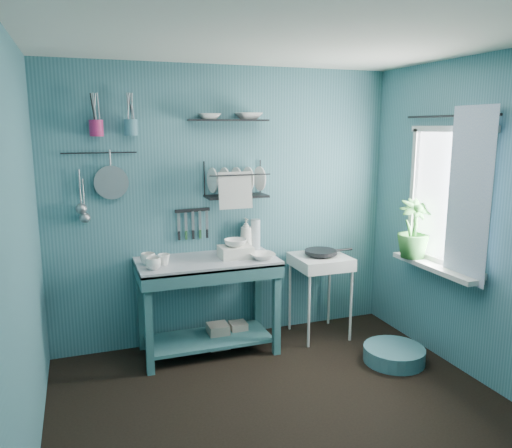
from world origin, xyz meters
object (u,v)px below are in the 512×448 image
object	(u,v)px
soap_bottle	(246,234)
floor_basin	(394,354)
mug_left	(153,264)
water_bottle	(255,234)
potted_plant	(414,229)
dish_rack	(236,179)
storage_tin_large	(218,336)
mug_mid	(164,260)
wash_tub	(236,252)
colander	(111,183)
storage_tin_small	(238,333)
utensil_cup_magenta	(96,128)
hotplate_stand	(320,296)
utensil_cup_teal	(131,127)
frying_pan	(321,252)
work_counter	(208,306)
mug_right	(148,259)

from	to	relation	value
soap_bottle	floor_basin	world-z (taller)	soap_bottle
mug_left	floor_basin	size ratio (longest dim) A/B	0.24
water_bottle	potted_plant	bearing A→B (deg)	-29.92
dish_rack	storage_tin_large	bearing A→B (deg)	-150.07
mug_mid	wash_tub	xyz separation A→B (m)	(0.63, 0.04, 0.00)
colander	storage_tin_small	bearing A→B (deg)	-9.09
water_bottle	utensil_cup_magenta	bearing A→B (deg)	-179.87
mug_mid	potted_plant	xyz separation A→B (m)	(2.12, -0.42, 0.19)
hotplate_stand	dish_rack	xyz separation A→B (m)	(-0.77, 0.17, 1.12)
storage_tin_small	utensil_cup_teal	bearing A→B (deg)	171.02
mug_mid	utensil_cup_magenta	world-z (taller)	utensil_cup_magenta
frying_pan	utensil_cup_magenta	distance (m)	2.25
soap_bottle	hotplate_stand	bearing A→B (deg)	-16.83
frying_pan	dish_rack	xyz separation A→B (m)	(-0.77, 0.17, 0.69)
work_counter	floor_basin	size ratio (longest dim) A/B	2.32
wash_tub	frying_pan	xyz separation A→B (m)	(0.84, 0.02, -0.08)
soap_bottle	storage_tin_large	size ratio (longest dim) A/B	1.36
mug_mid	wash_tub	bearing A→B (deg)	3.63
utensil_cup_magenta	soap_bottle	bearing A→B (deg)	-0.77
mug_mid	storage_tin_small	bearing A→B (deg)	11.63
water_bottle	potted_plant	distance (m)	1.41
dish_rack	utensil_cup_magenta	bearing A→B (deg)	179.64
mug_right	water_bottle	size ratio (longest dim) A/B	0.44
potted_plant	water_bottle	bearing A→B (deg)	150.08
soap_bottle	utensil_cup_teal	world-z (taller)	utensil_cup_teal
mug_right	soap_bottle	size ratio (longest dim) A/B	0.41
mug_left	storage_tin_small	size ratio (longest dim) A/B	0.61
mug_left	wash_tub	bearing A→B (deg)	10.86
water_bottle	frying_pan	xyz separation A→B (m)	(0.57, -0.22, -0.17)
wash_tub	utensil_cup_magenta	size ratio (longest dim) A/B	2.15
dish_rack	storage_tin_small	world-z (taller)	dish_rack
mug_left	soap_bottle	xyz separation A→B (m)	(0.90, 0.36, 0.10)
mug_left	utensil_cup_magenta	bearing A→B (deg)	133.53
utensil_cup_teal	potted_plant	size ratio (longest dim) A/B	0.25
colander	work_counter	bearing A→B (deg)	-18.37
soap_bottle	floor_basin	size ratio (longest dim) A/B	0.58
storage_tin_large	storage_tin_small	distance (m)	0.20
mug_right	storage_tin_large	bearing A→B (deg)	4.76
wash_tub	potted_plant	size ratio (longest dim) A/B	0.54
mug_right	utensil_cup_teal	bearing A→B (deg)	107.00
water_bottle	frying_pan	size ratio (longest dim) A/B	0.93
dish_rack	storage_tin_large	xyz separation A→B (m)	(-0.22, -0.12, -1.40)
mug_right	floor_basin	distance (m)	2.23
floor_basin	mug_left	bearing A→B (deg)	163.47
mug_mid	floor_basin	size ratio (longest dim) A/B	0.19
water_bottle	dish_rack	world-z (taller)	dish_rack
hotplate_stand	utensil_cup_teal	xyz separation A→B (m)	(-1.65, 0.22, 1.57)
mug_right	utensil_cup_magenta	bearing A→B (deg)	147.32
dish_rack	wash_tub	bearing A→B (deg)	-108.82
soap_bottle	water_bottle	bearing A→B (deg)	11.31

